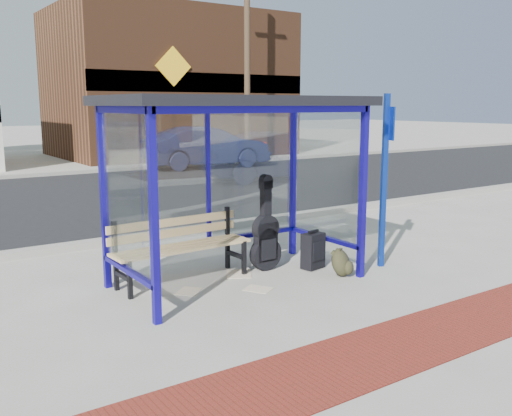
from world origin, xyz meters
TOP-DOWN VIEW (x-y plane):
  - ground at (0.00, 0.00)m, footprint 120.00×120.00m
  - brick_paver_strip at (0.00, -2.60)m, footprint 60.00×1.00m
  - curb_near at (0.00, 2.90)m, footprint 60.00×0.25m
  - street_asphalt at (0.00, 8.00)m, footprint 60.00×10.00m
  - curb_far at (0.00, 13.10)m, footprint 60.00×0.25m
  - far_sidewalk at (0.00, 15.00)m, footprint 60.00×4.00m
  - bus_shelter at (0.00, 0.07)m, footprint 3.30×1.80m
  - storefront_brown at (8.00, 18.49)m, footprint 10.00×7.08m
  - tree_right at (12.50, 22.00)m, footprint 3.60×3.60m
  - utility_pole_east at (9.00, 13.40)m, footprint 1.60×0.24m
  - bench at (-0.60, 0.47)m, footprint 1.91×0.53m
  - guitar_bag at (0.63, 0.25)m, footprint 0.47×0.15m
  - suitcase at (1.22, -0.08)m, footprint 0.36×0.27m
  - backpack at (1.31, -0.59)m, footprint 0.39×0.37m
  - sign_post at (2.13, -0.54)m, footprint 0.16×0.29m
  - newspaper_a at (-0.72, 0.01)m, footprint 0.42×0.42m
  - newspaper_b at (0.05, -0.41)m, footprint 0.40×0.42m
  - newspaper_c at (0.20, 0.29)m, footprint 0.51×0.54m
  - parked_car at (6.49, 12.34)m, footprint 4.73×2.01m
  - fire_hydrant at (10.18, 13.86)m, footprint 0.34×0.22m

SIDE VIEW (x-z plane):
  - ground at x=0.00m, z-range 0.00..0.00m
  - street_asphalt at x=0.00m, z-range 0.00..0.00m
  - newspaper_a at x=-0.72m, z-range 0.00..0.01m
  - newspaper_b at x=0.05m, z-range 0.00..0.01m
  - newspaper_c at x=0.20m, z-range 0.00..0.01m
  - far_sidewalk at x=0.00m, z-range 0.00..0.01m
  - brick_paver_strip at x=0.00m, z-range 0.00..0.01m
  - curb_near at x=0.00m, z-range 0.00..0.12m
  - curb_far at x=0.00m, z-range 0.00..0.12m
  - backpack at x=1.31m, z-range -0.01..0.37m
  - suitcase at x=1.22m, z-range -0.02..0.54m
  - fire_hydrant at x=10.18m, z-range 0.03..0.77m
  - guitar_bag at x=0.63m, z-range -0.17..1.11m
  - bench at x=-0.60m, z-range 0.06..0.95m
  - parked_car at x=6.49m, z-range 0.00..1.52m
  - sign_post at x=2.13m, z-range 0.15..2.62m
  - bus_shelter at x=0.00m, z-range 0.86..3.28m
  - storefront_brown at x=8.00m, z-range 0.00..6.40m
  - utility_pole_east at x=9.00m, z-range 0.11..8.11m
  - tree_right at x=12.50m, z-range 1.94..8.97m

